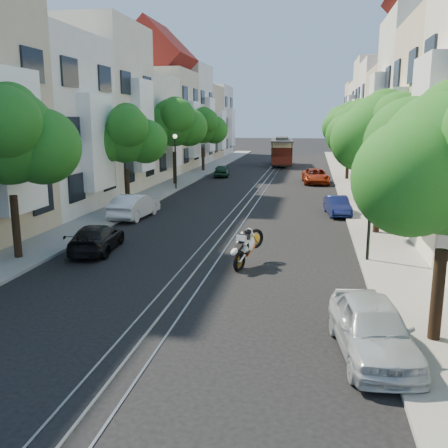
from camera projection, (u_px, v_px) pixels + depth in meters
The scene contains 26 objects.
ground at pixel (264, 182), 43.49m from camera, with size 200.00×200.00×0.00m, color black.
sidewalk_east at pixel (350, 183), 42.25m from camera, with size 2.50×80.00×0.12m, color gray.
sidewalk_west at pixel (184, 180), 44.71m from camera, with size 2.50×80.00×0.12m, color gray.
rail_left at pixel (258, 182), 43.58m from camera, with size 0.06×80.00×0.02m, color gray.
rail_slot at pixel (264, 182), 43.49m from camera, with size 0.06×80.00×0.02m, color gray.
rail_right at pixel (270, 182), 43.40m from camera, with size 0.06×80.00×0.02m, color gray.
lane_line at pixel (264, 182), 43.49m from camera, with size 0.08×80.00×0.01m, color tan.
townhouses_east at pixel (412, 122), 40.31m from camera, with size 7.75×72.00×12.00m.
townhouses_west at pixel (132, 123), 44.38m from camera, with size 7.75×72.00×11.76m.
tree_e_b at pixel (383, 135), 22.95m from camera, with size 4.93×4.08×6.68m.
tree_e_c at pixel (361, 131), 33.57m from camera, with size 4.84×3.99×6.52m.
tree_e_d at pixel (350, 125), 44.11m from camera, with size 5.01×4.16×6.85m.
tree_w_a at pixel (9, 138), 18.66m from camera, with size 4.93×4.08×6.68m.
tree_w_b at pixel (126, 136), 30.28m from camera, with size 4.72×3.87×6.27m.
tree_w_c at pixel (175, 123), 40.74m from camera, with size 5.13×4.28×7.09m.
tree_w_d at pixel (203, 127), 51.43m from camera, with size 4.84×3.99×6.52m.
lamp_east at pixel (371, 190), 18.71m from camera, with size 0.32×0.32×4.16m.
lamp_west at pixel (175, 153), 38.19m from camera, with size 0.32×0.32×4.16m.
sportbike_rider at pixel (246, 245), 18.69m from camera, with size 0.97×2.04×1.49m.
cable_car at pixel (282, 150), 58.26m from camera, with size 3.03×8.10×3.06m.
parked_car_e_near at pixel (373, 328), 11.60m from camera, with size 1.61×3.99×1.36m, color #B4BCC1.
parked_car_e_mid at pixel (337, 206), 28.67m from camera, with size 1.14×3.28×1.08m, color #0C133F.
parked_car_e_far at pixel (316, 176), 42.52m from camera, with size 2.09×4.54×1.26m, color maroon.
parked_car_w_near at pixel (97, 238), 20.81m from camera, with size 1.59×3.92×1.14m, color black.
parked_car_w_mid at pixel (135, 206), 27.79m from camera, with size 1.44×4.12×1.36m, color silver.
parked_car_w_far at pixel (222, 171), 47.47m from camera, with size 1.36×3.38×1.15m, color #153623.
Camera 1 is at (4.08, -15.25, 5.47)m, focal length 40.00 mm.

